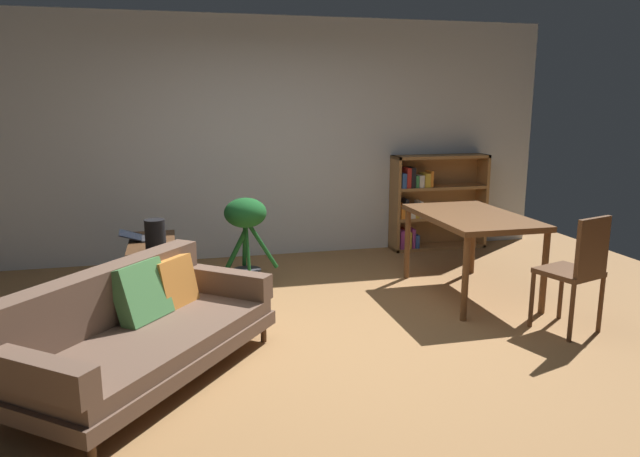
{
  "coord_description": "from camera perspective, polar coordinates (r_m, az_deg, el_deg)",
  "views": [
    {
      "loc": [
        -1.01,
        -4.06,
        1.79
      ],
      "look_at": [
        0.05,
        0.21,
        0.83
      ],
      "focal_mm": 33.2,
      "sensor_mm": 36.0,
      "label": 1
    }
  ],
  "objects": [
    {
      "name": "desk_speaker",
      "position": [
        5.21,
        -15.59,
        -0.67
      ],
      "size": [
        0.17,
        0.17,
        0.28
      ],
      "color": "black",
      "rests_on": "media_console"
    },
    {
      "name": "open_laptop",
      "position": [
        5.73,
        -16.47,
        -0.78
      ],
      "size": [
        0.43,
        0.31,
        0.08
      ],
      "color": "#333338",
      "rests_on": "media_console"
    },
    {
      "name": "dining_chair_near",
      "position": [
        4.96,
        23.56,
        -3.46
      ],
      "size": [
        0.5,
        0.5,
        0.94
      ],
      "color": "#56351E",
      "rests_on": "ground_plane"
    },
    {
      "name": "media_console",
      "position": [
        5.58,
        -15.78,
        -4.16
      ],
      "size": [
        0.41,
        1.16,
        0.52
      ],
      "color": "#56351E",
      "rests_on": "ground_plane"
    },
    {
      "name": "back_wall_panel",
      "position": [
        6.85,
        -5.46,
        8.55
      ],
      "size": [
        6.8,
        0.1,
        2.7
      ],
      "primitive_type": "cube",
      "color": "silver",
      "rests_on": "ground_plane"
    },
    {
      "name": "dining_table",
      "position": [
        5.61,
        14.39,
        0.56
      ],
      "size": [
        0.83,
        1.35,
        0.76
      ],
      "color": "brown",
      "rests_on": "ground_plane"
    },
    {
      "name": "bookshelf",
      "position": [
        7.36,
        10.7,
        2.49
      ],
      "size": [
        1.18,
        0.3,
        1.14
      ],
      "color": "olive",
      "rests_on": "ground_plane"
    },
    {
      "name": "potted_floor_plant",
      "position": [
        5.7,
        -7.16,
        -0.02
      ],
      "size": [
        0.52,
        0.41,
        0.88
      ],
      "color": "#333338",
      "rests_on": "ground_plane"
    },
    {
      "name": "fabric_couch",
      "position": [
        4.09,
        -17.18,
        -9.11
      ],
      "size": [
        1.83,
        1.99,
        0.72
      ],
      "color": "#56351E",
      "rests_on": "ground_plane"
    },
    {
      "name": "ground_plane",
      "position": [
        4.55,
        0.05,
        -10.85
      ],
      "size": [
        8.16,
        8.16,
        0.0
      ],
      "primitive_type": "plane",
      "color": "#9E7042"
    }
  ]
}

